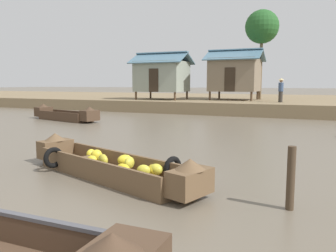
% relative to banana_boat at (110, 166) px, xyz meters
% --- Properties ---
extents(ground_plane, '(300.00, 300.00, 0.00)m').
position_rel_banana_boat_xyz_m(ground_plane, '(0.65, 5.53, -0.28)').
color(ground_plane, '#665B4C').
extents(riverbank_strip, '(160.00, 20.00, 0.85)m').
position_rel_banana_boat_xyz_m(riverbank_strip, '(0.65, 25.45, 0.15)').
color(riverbank_strip, '#7F6B4C').
rests_on(riverbank_strip, ground).
extents(banana_boat, '(5.27, 2.48, 0.80)m').
position_rel_banana_boat_xyz_m(banana_boat, '(0.00, 0.00, 0.00)').
color(banana_boat, brown).
rests_on(banana_boat, ground).
extents(cargo_boat_upstream, '(5.10, 2.08, 0.89)m').
position_rel_banana_boat_xyz_m(cargo_boat_upstream, '(-9.25, 9.25, 0.03)').
color(cargo_boat_upstream, '#473323').
rests_on(cargo_boat_upstream, ground).
extents(stilt_house_left, '(4.49, 3.48, 3.80)m').
position_rel_banana_boat_xyz_m(stilt_house_left, '(-7.43, 18.78, 2.49)').
color(stilt_house_left, '#4C3826').
rests_on(stilt_house_left, riverbank_strip).
extents(stilt_house_mid_left, '(4.29, 3.61, 3.97)m').
position_rel_banana_boat_xyz_m(stilt_house_mid_left, '(-1.85, 20.40, 2.60)').
color(stilt_house_mid_left, '#4C3826').
rests_on(stilt_house_mid_left, riverbank_strip).
extents(palm_tree_near, '(2.67, 2.67, 7.14)m').
position_rel_banana_boat_xyz_m(palm_tree_near, '(-0.15, 22.17, 6.33)').
color(palm_tree_near, brown).
rests_on(palm_tree_near, riverbank_strip).
extents(vendor_person, '(0.44, 0.44, 1.66)m').
position_rel_banana_boat_xyz_m(vendor_person, '(1.88, 18.24, 1.50)').
color(vendor_person, '#332D28').
rests_on(vendor_person, riverbank_strip).
extents(mooring_post, '(0.14, 0.14, 1.11)m').
position_rel_banana_boat_xyz_m(mooring_post, '(3.95, -0.46, 0.28)').
color(mooring_post, '#423323').
rests_on(mooring_post, ground).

